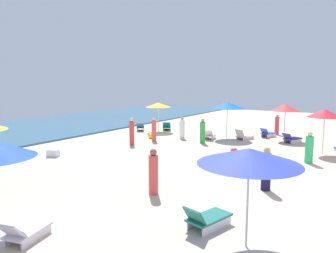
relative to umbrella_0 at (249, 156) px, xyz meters
name	(u,v)px	position (x,y,z in m)	size (l,w,h in m)	color
ocean	(0,132)	(6.47, 21.67, -2.16)	(60.00, 12.96, 0.12)	#316487
umbrella_0	(249,156)	(0.00, 0.00, 0.00)	(2.42, 2.42, 2.41)	silver
lounge_chair_0_0	(207,218)	(0.37, 1.22, -1.94)	(1.50, 0.96, 0.71)	silver
umbrella_1	(227,105)	(13.63, 6.07, 0.09)	(2.45, 2.45, 2.53)	silver
lounge_chair_1_0	(244,136)	(13.82, 4.87, -1.97)	(1.58, 1.01, 0.75)	silver
lounge_chair_1_1	(210,135)	(12.71, 6.91, -1.95)	(1.38, 0.78, 0.71)	silver
umbrella_2	(158,105)	(13.77, 11.91, -0.12)	(2.01, 2.01, 2.28)	silver
lounge_chair_2_0	(167,127)	(14.73, 11.74, -1.96)	(1.63, 1.33, 0.70)	silver
lounge_chair_2_1	(140,127)	(13.22, 13.28, -1.95)	(1.37, 1.20, 0.67)	silver
umbrella_3	(325,113)	(11.91, -0.21, 0.02)	(1.85, 1.85, 2.47)	silver
umbrella_4	(285,108)	(15.08, 2.54, -0.01)	(1.95, 1.95, 2.44)	silver
lounge_chair_4_0	(268,133)	(15.68, 3.78, -1.95)	(1.34, 0.97, 0.68)	silver
lounge_chair_4_1	(292,139)	(14.33, 1.89, -1.94)	(1.50, 1.11, 0.67)	silver
lounge_chair_6_0	(25,232)	(-2.71, 4.69, -1.96)	(1.42, 0.89, 0.69)	silver
beachgoer_0	(309,149)	(9.35, 0.09, -1.51)	(0.43, 0.43, 1.55)	#2EB36B
beachgoer_1	(182,129)	(11.91, 8.66, -1.52)	(0.52, 0.52, 1.52)	white
beachgoer_2	(153,173)	(1.78, 3.96, -1.45)	(0.44, 0.44, 1.62)	#DB4D48
beachgoer_3	(203,132)	(11.10, 6.68, -1.47)	(0.37, 0.37, 1.60)	green
beachgoer_4	(132,132)	(8.26, 10.16, -1.41)	(0.35, 0.35, 1.70)	#DF3F3F
beachgoer_5	(154,130)	(10.00, 9.70, -1.48)	(0.45, 0.45, 1.57)	#E5574E
beachgoer_6	(277,125)	(17.19, 3.54, -1.51)	(0.39, 0.39, 1.52)	#D5454F
beachgoer_7	(266,170)	(4.30, 0.75, -1.46)	(0.46, 0.46, 1.60)	#1B153A
beach_ball_0	(151,136)	(10.72, 10.49, -2.03)	(0.37, 0.37, 0.37)	yellow
beach_ball_1	(234,151)	(9.10, 3.79, -2.02)	(0.39, 0.39, 0.39)	#ED3B41
cooler_box_2	(53,153)	(3.56, 11.68, -2.03)	(0.59, 0.38, 0.38)	silver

